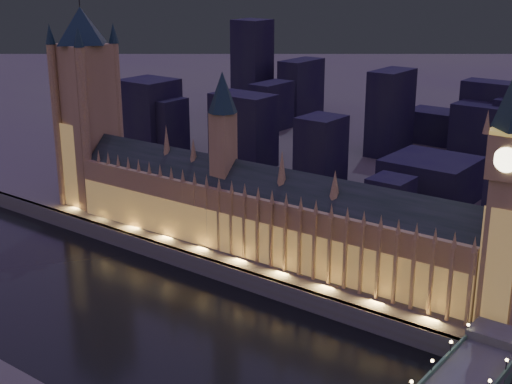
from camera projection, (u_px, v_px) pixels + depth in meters
The scene contains 5 objects.
ground_plane at pixel (159, 318), 273.92m from camera, with size 2000.00×2000.00×0.00m, color black.
embankment_wall at pixel (227, 274), 303.66m from camera, with size 2000.00×2.50×8.00m, color #4F5543.
palace_of_westminster at pixel (257, 212), 312.22m from camera, with size 202.00×26.65×78.00m.
victoria_tower at pixel (86, 98), 364.64m from camera, with size 31.68×31.68×113.68m.
city_backdrop at pixel (472, 133), 436.00m from camera, with size 465.63×215.63×78.04m.
Camera 1 is at (179.22, -172.24, 130.44)m, focal length 50.00 mm.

